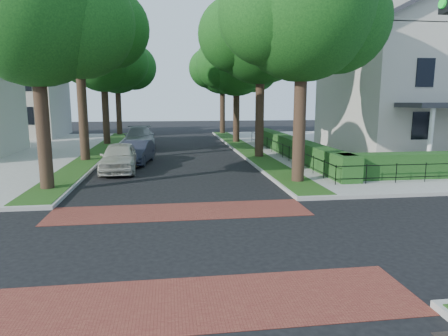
{
  "coord_description": "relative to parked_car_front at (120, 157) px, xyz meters",
  "views": [
    {
      "loc": [
        -0.34,
        -10.4,
        3.92
      ],
      "look_at": [
        1.47,
        2.71,
        1.6
      ],
      "focal_mm": 32.0,
      "sensor_mm": 36.0,
      "label": 1
    }
  ],
  "objects": [
    {
      "name": "crosswalk_far",
      "position": [
        3.01,
        -8.23,
        -0.78
      ],
      "size": [
        9.0,
        2.2,
        0.01
      ],
      "primitive_type": "cube",
      "color": "maroon",
      "rests_on": "ground"
    },
    {
      "name": "grass_strip_nw",
      "position": [
        -2.39,
        7.67,
        -0.63
      ],
      "size": [
        1.6,
        29.8,
        0.02
      ],
      "primitive_type": "cube",
      "color": "#183E11",
      "rests_on": "sidewalk_nw"
    },
    {
      "name": "tree_right_back",
      "position": [
        8.61,
        21.79,
        6.48
      ],
      "size": [
        7.5,
        6.45,
        10.2
      ],
      "color": "black",
      "rests_on": "sidewalk_ne"
    },
    {
      "name": "tree_right_far",
      "position": [
        8.61,
        12.79,
        6.12
      ],
      "size": [
        7.25,
        6.23,
        9.74
      ],
      "color": "black",
      "rests_on": "sidewalk_ne"
    },
    {
      "name": "tree_left_far",
      "position": [
        -2.4,
        12.78,
        6.33
      ],
      "size": [
        7.0,
        6.02,
        9.86
      ],
      "color": "black",
      "rests_on": "sidewalk_nw"
    },
    {
      "name": "house_left_far",
      "position": [
        -12.48,
        20.56,
        4.25
      ],
      "size": [
        10.0,
        9.0,
        10.14
      ],
      "color": "#B6B1A3",
      "rests_on": "sidewalk_nw"
    },
    {
      "name": "parked_car_middle",
      "position": [
        0.71,
        2.66,
        -0.09
      ],
      "size": [
        2.1,
        4.41,
        1.4
      ],
      "primitive_type": "imported",
      "rotation": [
        0.0,
        0.0,
        -0.15
      ],
      "color": "#222634",
      "rests_on": "ground"
    },
    {
      "name": "fence_main_road",
      "position": [
        9.91,
        3.57,
        -0.19
      ],
      "size": [
        0.06,
        18.0,
        0.9
      ],
      "primitive_type": null,
      "color": "black",
      "rests_on": "sidewalk_ne"
    },
    {
      "name": "house_victorian",
      "position": [
        20.52,
        4.48,
        5.23
      ],
      "size": [
        13.0,
        13.05,
        12.48
      ],
      "color": "#B6B1A3",
      "rests_on": "sidewalk_ne"
    },
    {
      "name": "tree_right_near",
      "position": [
        8.61,
        -4.2,
        6.84
      ],
      "size": [
        7.75,
        6.67,
        10.66
      ],
      "color": "black",
      "rests_on": "sidewalk_ne"
    },
    {
      "name": "crosswalk_near",
      "position": [
        3.01,
        -14.63,
        -0.78
      ],
      "size": [
        9.0,
        2.2,
        0.01
      ],
      "primitive_type": "cube",
      "color": "maroon",
      "rests_on": "ground"
    },
    {
      "name": "tree_left_near",
      "position": [
        -2.39,
        -4.21,
        6.48
      ],
      "size": [
        7.5,
        6.45,
        10.2
      ],
      "color": "black",
      "rests_on": "sidewalk_nw"
    },
    {
      "name": "parked_car_front",
      "position": [
        0.0,
        0.0,
        0.0
      ],
      "size": [
        1.89,
        4.62,
        1.57
      ],
      "primitive_type": "imported",
      "rotation": [
        0.0,
        0.0,
        0.01
      ],
      "color": "#B6B3A4",
      "rests_on": "ground"
    },
    {
      "name": "hedge_main_road",
      "position": [
        10.71,
        3.57,
        -0.04
      ],
      "size": [
        1.0,
        18.0,
        1.2
      ],
      "primitive_type": "cube",
      "color": "#1A3E15",
      "rests_on": "sidewalk_ne"
    },
    {
      "name": "grass_strip_ne",
      "position": [
        8.41,
        7.67,
        -0.63
      ],
      "size": [
        1.6,
        29.8,
        0.02
      ],
      "primitive_type": "cube",
      "color": "#183E11",
      "rests_on": "sidewalk_ne"
    },
    {
      "name": "parked_car_rear",
      "position": [
        0.33,
        10.48,
        0.04
      ],
      "size": [
        2.62,
        5.81,
        1.65
      ],
      "primitive_type": "imported",
      "rotation": [
        0.0,
        0.0,
        0.05
      ],
      "color": "gray",
      "rests_on": "ground"
    },
    {
      "name": "ground",
      "position": [
        3.01,
        -11.43,
        -0.79
      ],
      "size": [
        120.0,
        120.0,
        0.0
      ],
      "primitive_type": "plane",
      "color": "black",
      "rests_on": "ground"
    },
    {
      "name": "tree_right_mid",
      "position": [
        8.62,
        3.82,
        7.2
      ],
      "size": [
        8.25,
        7.09,
        11.22
      ],
      "color": "black",
      "rests_on": "sidewalk_ne"
    },
    {
      "name": "tree_left_mid",
      "position": [
        -2.38,
        3.81,
        7.56
      ],
      "size": [
        8.0,
        6.88,
        11.48
      ],
      "color": "black",
      "rests_on": "sidewalk_nw"
    },
    {
      "name": "tree_left_back",
      "position": [
        -2.39,
        21.8,
        6.63
      ],
      "size": [
        7.75,
        6.66,
        10.44
      ],
      "color": "black",
      "rests_on": "sidewalk_nw"
    },
    {
      "name": "sidewalk_ne",
      "position": [
        22.51,
        7.57,
        -0.71
      ],
      "size": [
        30.0,
        30.0,
        0.15
      ],
      "primitive_type": "cube",
      "color": "gray",
      "rests_on": "ground"
    }
  ]
}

